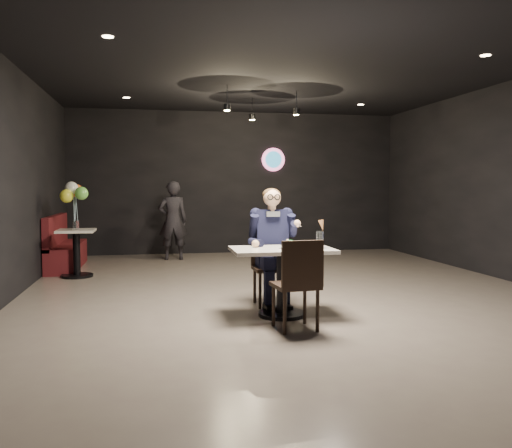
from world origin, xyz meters
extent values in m
plane|color=slate|center=(0.00, 0.00, 0.00)|extent=(9.00, 9.00, 0.00)
cube|color=black|center=(0.00, 2.00, 2.88)|extent=(1.40, 1.20, 0.36)
cube|color=white|center=(-0.37, -1.28, 0.38)|extent=(1.10, 0.70, 0.75)
cube|color=black|center=(-0.37, -0.73, 0.46)|extent=(0.42, 0.46, 0.92)
cube|color=black|center=(-0.37, -1.84, 0.46)|extent=(0.46, 0.50, 0.92)
cube|color=black|center=(-0.37, -0.73, 0.72)|extent=(0.60, 0.80, 1.44)
cylinder|color=white|center=(-0.30, -1.33, 0.76)|extent=(0.23, 0.23, 0.01)
cube|color=black|center=(-0.31, -1.38, 0.80)|extent=(0.12, 0.11, 0.07)
ellipsoid|color=green|center=(-0.30, -1.36, 0.84)|extent=(0.05, 0.04, 0.01)
cylinder|color=silver|center=(0.03, -1.34, 0.84)|extent=(0.08, 0.08, 0.19)
cone|color=tan|center=(0.06, -1.32, 0.99)|extent=(0.08, 0.08, 0.13)
cube|color=#4A100F|center=(-3.25, 2.82, 0.46)|extent=(0.46, 1.85, 0.92)
cube|color=white|center=(-2.95, 1.82, 0.35)|extent=(0.56, 0.56, 0.70)
cylinder|color=silver|center=(-2.95, 1.82, 0.82)|extent=(0.09, 0.09, 0.14)
cube|color=#F3F834|center=(-2.95, 1.82, 1.21)|extent=(0.38, 0.38, 0.62)
imported|color=black|center=(-1.39, 3.57, 0.76)|extent=(0.56, 0.38, 1.53)
camera|label=1|loc=(-1.75, -7.00, 1.43)|focal=38.00mm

